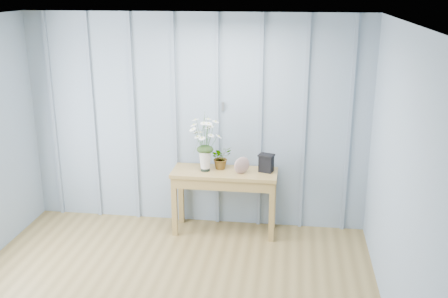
# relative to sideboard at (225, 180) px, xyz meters

# --- Properties ---
(room_shell) EXTENTS (4.00, 4.50, 2.50)m
(room_shell) POSITION_rel_sideboard_xyz_m (-0.37, -1.08, 1.35)
(room_shell) COLOR #899AAD
(room_shell) RESTS_ON ground
(sideboard) EXTENTS (1.20, 0.45, 0.75)m
(sideboard) POSITION_rel_sideboard_xyz_m (0.00, 0.00, 0.00)
(sideboard) COLOR olive
(sideboard) RESTS_ON ground
(daisy_vase) EXTENTS (0.47, 0.35, 0.66)m
(daisy_vase) POSITION_rel_sideboard_xyz_m (-0.22, -0.02, 0.53)
(daisy_vase) COLOR black
(daisy_vase) RESTS_ON sideboard
(spider_plant) EXTENTS (0.32, 0.31, 0.26)m
(spider_plant) POSITION_rel_sideboard_xyz_m (-0.05, 0.09, 0.25)
(spider_plant) COLOR #1E3313
(spider_plant) RESTS_ON sideboard
(felt_disc_vessel) EXTENTS (0.19, 0.16, 0.20)m
(felt_disc_vessel) POSITION_rel_sideboard_xyz_m (0.20, -0.06, 0.21)
(felt_disc_vessel) COLOR brown
(felt_disc_vessel) RESTS_ON sideboard
(carved_box) EXTENTS (0.20, 0.18, 0.20)m
(carved_box) POSITION_rel_sideboard_xyz_m (0.47, 0.05, 0.22)
(carved_box) COLOR black
(carved_box) RESTS_ON sideboard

